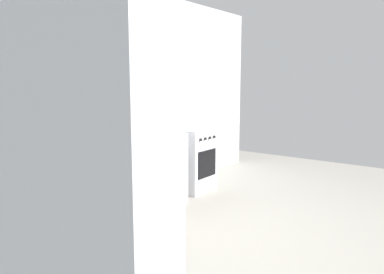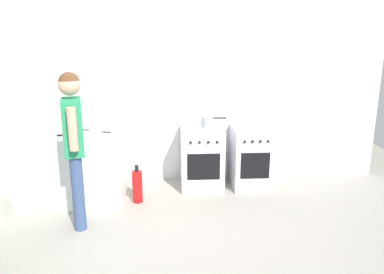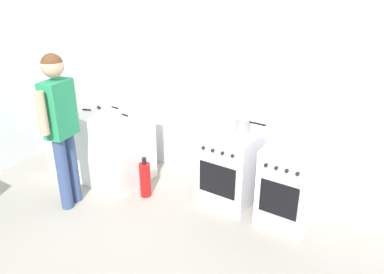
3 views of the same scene
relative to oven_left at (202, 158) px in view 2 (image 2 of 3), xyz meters
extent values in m
plane|color=gray|center=(-0.35, -1.58, -0.43)|extent=(8.00, 8.00, 0.00)
cube|color=silver|center=(-0.35, 0.37, 0.87)|extent=(6.00, 0.10, 2.60)
cube|color=white|center=(-1.70, -0.38, 0.02)|extent=(1.30, 0.70, 0.90)
cube|color=silver|center=(0.00, 0.00, 0.00)|extent=(0.58, 0.60, 0.85)
cube|color=black|center=(0.00, -0.30, -0.03)|extent=(0.44, 0.01, 0.36)
cylinder|color=black|center=(-0.13, -0.12, 0.42)|extent=(0.19, 0.19, 0.01)
cylinder|color=black|center=(0.13, -0.12, 0.42)|extent=(0.19, 0.19, 0.01)
cylinder|color=black|center=(-0.13, 0.12, 0.42)|extent=(0.19, 0.19, 0.01)
cylinder|color=black|center=(0.13, 0.12, 0.42)|extent=(0.19, 0.19, 0.01)
cylinder|color=black|center=(-0.17, -0.31, 0.31)|extent=(0.04, 0.02, 0.04)
cylinder|color=black|center=(-0.06, -0.31, 0.31)|extent=(0.04, 0.02, 0.04)
cylinder|color=black|center=(0.06, -0.31, 0.31)|extent=(0.04, 0.02, 0.04)
cylinder|color=black|center=(0.17, -0.31, 0.31)|extent=(0.04, 0.02, 0.04)
cube|color=silver|center=(0.69, 0.00, 0.00)|extent=(0.52, 0.60, 0.85)
cube|color=black|center=(0.69, -0.30, -0.03)|extent=(0.39, 0.01, 0.36)
cylinder|color=black|center=(0.58, -0.12, 0.42)|extent=(0.17, 0.17, 0.01)
cylinder|color=black|center=(0.81, -0.12, 0.42)|extent=(0.17, 0.17, 0.01)
cylinder|color=black|center=(0.58, 0.12, 0.42)|extent=(0.17, 0.17, 0.01)
cylinder|color=black|center=(0.81, 0.12, 0.42)|extent=(0.17, 0.17, 0.01)
cylinder|color=black|center=(0.54, -0.31, 0.31)|extent=(0.04, 0.02, 0.04)
cylinder|color=black|center=(0.64, -0.31, 0.31)|extent=(0.04, 0.02, 0.04)
cylinder|color=black|center=(0.75, -0.31, 0.31)|extent=(0.04, 0.02, 0.04)
cylinder|color=black|center=(0.85, -0.31, 0.31)|extent=(0.04, 0.02, 0.04)
cylinder|color=gray|center=(0.08, 0.09, 0.50)|extent=(0.17, 0.17, 0.15)
cylinder|color=black|center=(0.26, 0.09, 0.55)|extent=(0.18, 0.02, 0.02)
cube|color=silver|center=(-1.94, -0.53, 0.48)|extent=(0.24, 0.11, 0.01)
cube|color=black|center=(-1.77, -0.47, 0.48)|extent=(0.11, 0.06, 0.01)
cube|color=silver|center=(-1.66, -0.21, 0.48)|extent=(0.14, 0.04, 0.01)
cube|color=black|center=(-1.54, -0.21, 0.48)|extent=(0.11, 0.03, 0.01)
cube|color=silver|center=(-1.35, -0.33, 0.48)|extent=(0.10, 0.04, 0.01)
cube|color=black|center=(-1.25, -0.35, 0.48)|extent=(0.11, 0.05, 0.01)
cube|color=silver|center=(-1.56, -0.40, 0.48)|extent=(0.19, 0.12, 0.01)
cube|color=black|center=(-1.70, -0.33, 0.48)|extent=(0.11, 0.07, 0.01)
cylinder|color=#384C7A|center=(-1.45, -1.16, 0.00)|extent=(0.13, 0.13, 0.85)
cylinder|color=#384C7A|center=(-1.48, -1.00, 0.00)|extent=(0.13, 0.13, 0.85)
cube|color=#268C59|center=(-1.46, -1.08, 0.72)|extent=(0.27, 0.38, 0.60)
cylinder|color=tan|center=(-1.41, -1.31, 0.75)|extent=(0.09, 0.09, 0.44)
cylinder|color=tan|center=(-1.52, -0.85, 0.75)|extent=(0.09, 0.09, 0.44)
sphere|color=tan|center=(-1.46, -1.08, 1.17)|extent=(0.23, 0.23, 0.23)
sphere|color=brown|center=(-1.46, -1.08, 1.19)|extent=(0.22, 0.22, 0.22)
cylinder|color=red|center=(-0.87, -0.48, -0.22)|extent=(0.13, 0.13, 0.42)
cylinder|color=black|center=(-0.87, -0.48, 0.03)|extent=(0.05, 0.05, 0.08)
cube|color=white|center=(-2.65, 0.10, 0.57)|extent=(0.48, 0.44, 2.00)
camera|label=1|loc=(-3.30, -3.04, 1.06)|focal=35.00mm
camera|label=2|loc=(-0.44, -4.99, 1.63)|focal=35.00mm
camera|label=3|loc=(1.72, -3.37, 1.98)|focal=35.00mm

